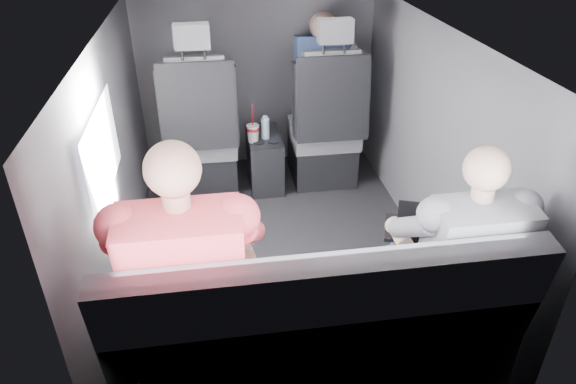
{
  "coord_description": "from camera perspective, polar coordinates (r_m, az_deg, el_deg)",
  "views": [
    {
      "loc": [
        -0.35,
        -2.57,
        1.97
      ],
      "look_at": [
        0.04,
        -0.05,
        0.45
      ],
      "focal_mm": 32.0,
      "sensor_mm": 36.0,
      "label": 1
    }
  ],
  "objects": [
    {
      "name": "front_seat_right",
      "position": [
        3.84,
        4.11,
        6.48
      ],
      "size": [
        0.52,
        0.58,
        1.26
      ],
      "color": "black",
      "rests_on": "floor"
    },
    {
      "name": "center_console",
      "position": [
        3.89,
        -2.62,
        3.63
      ],
      "size": [
        0.24,
        0.48,
        0.41
      ],
      "color": "black",
      "rests_on": "floor"
    },
    {
      "name": "passenger_rear_left",
      "position": [
        2.08,
        -10.93,
        -9.28
      ],
      "size": [
        0.54,
        0.65,
        1.28
      ],
      "color": "#2E2E32",
      "rests_on": "rear_bench"
    },
    {
      "name": "panel_left",
      "position": [
        2.93,
        -18.62,
        2.78
      ],
      "size": [
        0.02,
        2.6,
        1.35
      ],
      "primitive_type": "cube",
      "color": "#56565B",
      "rests_on": "floor"
    },
    {
      "name": "passenger_rear_right",
      "position": [
        2.3,
        17.78,
        -7.02
      ],
      "size": [
        0.48,
        0.6,
        1.18
      ],
      "color": "navy",
      "rests_on": "rear_bench"
    },
    {
      "name": "laptop_black",
      "position": [
        2.42,
        14.77,
        -3.97
      ],
      "size": [
        0.36,
        0.37,
        0.22
      ],
      "color": "black",
      "rests_on": "passenger_rear_right"
    },
    {
      "name": "soda_cup",
      "position": [
        3.68,
        -3.91,
        6.6
      ],
      "size": [
        0.09,
        0.09,
        0.28
      ],
      "color": "white",
      "rests_on": "center_console"
    },
    {
      "name": "floor",
      "position": [
        3.26,
        -0.79,
        -6.51
      ],
      "size": [
        2.6,
        2.6,
        0.0
      ],
      "primitive_type": "plane",
      "color": "black",
      "rests_on": "ground"
    },
    {
      "name": "water_bottle",
      "position": [
        3.73,
        -2.53,
        7.12
      ],
      "size": [
        0.06,
        0.06,
        0.17
      ],
      "color": "#B0D3EE",
      "rests_on": "center_console"
    },
    {
      "name": "front_seat_left",
      "position": [
        3.75,
        -9.5,
        5.56
      ],
      "size": [
        0.52,
        0.58,
        1.26
      ],
      "color": "black",
      "rests_on": "floor"
    },
    {
      "name": "panel_back",
      "position": [
        1.84,
        4.89,
        -13.9
      ],
      "size": [
        1.8,
        0.02,
        1.35
      ],
      "primitive_type": "cube",
      "color": "#56565B",
      "rests_on": "floor"
    },
    {
      "name": "laptop_white",
      "position": [
        2.2,
        -10.36,
        -7.02
      ],
      "size": [
        0.45,
        0.49,
        0.27
      ],
      "color": "silver",
      "rests_on": "passenger_rear_left"
    },
    {
      "name": "passenger_front_right",
      "position": [
        3.95,
        3.75,
        12.64
      ],
      "size": [
        0.39,
        0.39,
        0.79
      ],
      "color": "navy",
      "rests_on": "front_seat_right"
    },
    {
      "name": "rear_bench",
      "position": [
        2.27,
        3.07,
        -16.35
      ],
      "size": [
        1.6,
        0.57,
        0.92
      ],
      "color": "#5E5E63",
      "rests_on": "floor"
    },
    {
      "name": "seatbelt",
      "position": [
        3.54,
        4.94,
        11.28
      ],
      "size": [
        0.35,
        0.11,
        0.59
      ],
      "primitive_type": "cube",
      "rotation": [
        -0.14,
        0.49,
        0.0
      ],
      "color": "black",
      "rests_on": "front_seat_right"
    },
    {
      "name": "panel_front",
      "position": [
        4.1,
        -3.46,
        12.21
      ],
      "size": [
        1.8,
        0.02,
        1.35
      ],
      "primitive_type": "cube",
      "color": "#56565B",
      "rests_on": "floor"
    },
    {
      "name": "panel_right",
      "position": [
        3.14,
        15.7,
        5.14
      ],
      "size": [
        0.02,
        2.6,
        1.35
      ],
      "primitive_type": "cube",
      "color": "#56565B",
      "rests_on": "floor"
    },
    {
      "name": "ceiling",
      "position": [
        2.67,
        -1.0,
        17.29
      ],
      "size": [
        2.6,
        2.6,
        0.0
      ],
      "primitive_type": "plane",
      "rotation": [
        3.14,
        0.0,
        0.0
      ],
      "color": "#B2B2AD",
      "rests_on": "panel_back"
    },
    {
      "name": "side_window",
      "position": [
        2.56,
        -19.86,
        4.16
      ],
      "size": [
        0.02,
        0.75,
        0.42
      ],
      "primitive_type": "cube",
      "color": "white",
      "rests_on": "panel_left"
    }
  ]
}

